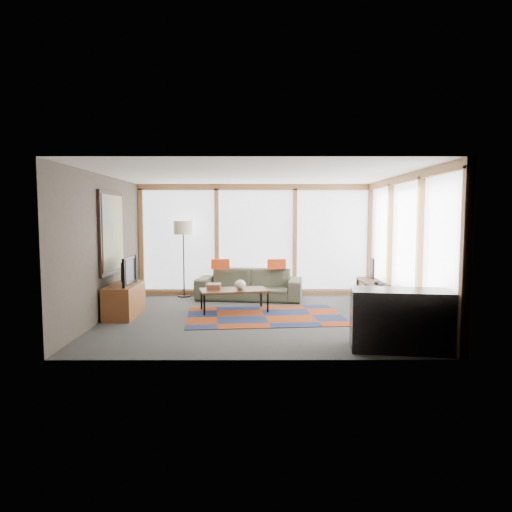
{
  "coord_description": "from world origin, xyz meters",
  "views": [
    {
      "loc": [
        -0.03,
        -8.26,
        1.86
      ],
      "look_at": [
        0.0,
        0.4,
        1.1
      ],
      "focal_mm": 32.0,
      "sensor_mm": 36.0,
      "label": 1
    }
  ],
  "objects_px": {
    "coffee_table": "(234,300)",
    "tv_console": "(124,300)",
    "sofa": "(249,284)",
    "floor_lamp": "(184,259)",
    "bookshelf": "(376,296)",
    "bar_counter": "(400,320)",
    "television": "(125,271)"
  },
  "relations": [
    {
      "from": "tv_console",
      "to": "television",
      "type": "bearing_deg",
      "value": -46.67
    },
    {
      "from": "sofa",
      "to": "bar_counter",
      "type": "bearing_deg",
      "value": -53.21
    },
    {
      "from": "television",
      "to": "bookshelf",
      "type": "bearing_deg",
      "value": -81.88
    },
    {
      "from": "bar_counter",
      "to": "television",
      "type": "bearing_deg",
      "value": 162.42
    },
    {
      "from": "sofa",
      "to": "television",
      "type": "relative_size",
      "value": 2.56
    },
    {
      "from": "floor_lamp",
      "to": "coffee_table",
      "type": "xyz_separation_m",
      "value": [
        1.23,
        -1.64,
        -0.66
      ]
    },
    {
      "from": "floor_lamp",
      "to": "bookshelf",
      "type": "relative_size",
      "value": 0.86
    },
    {
      "from": "bookshelf",
      "to": "television",
      "type": "bearing_deg",
      "value": -171.45
    },
    {
      "from": "sofa",
      "to": "floor_lamp",
      "type": "height_order",
      "value": "floor_lamp"
    },
    {
      "from": "coffee_table",
      "to": "television",
      "type": "xyz_separation_m",
      "value": [
        -1.99,
        -0.47,
        0.64
      ]
    },
    {
      "from": "floor_lamp",
      "to": "bar_counter",
      "type": "xyz_separation_m",
      "value": [
        3.66,
        -4.23,
        -0.45
      ]
    },
    {
      "from": "coffee_table",
      "to": "sofa",
      "type": "bearing_deg",
      "value": 77.63
    },
    {
      "from": "coffee_table",
      "to": "bar_counter",
      "type": "distance_m",
      "value": 3.56
    },
    {
      "from": "coffee_table",
      "to": "television",
      "type": "bearing_deg",
      "value": -166.8
    },
    {
      "from": "sofa",
      "to": "bar_counter",
      "type": "distance_m",
      "value": 4.44
    },
    {
      "from": "sofa",
      "to": "floor_lamp",
      "type": "relative_size",
      "value": 1.33
    },
    {
      "from": "bookshelf",
      "to": "bar_counter",
      "type": "bearing_deg",
      "value": -98.67
    },
    {
      "from": "sofa",
      "to": "coffee_table",
      "type": "bearing_deg",
      "value": -94.42
    },
    {
      "from": "sofa",
      "to": "bookshelf",
      "type": "bearing_deg",
      "value": -13.86
    },
    {
      "from": "coffee_table",
      "to": "tv_console",
      "type": "height_order",
      "value": "tv_console"
    },
    {
      "from": "coffee_table",
      "to": "floor_lamp",
      "type": "bearing_deg",
      "value": 126.95
    },
    {
      "from": "bookshelf",
      "to": "television",
      "type": "distance_m",
      "value": 4.94
    },
    {
      "from": "floor_lamp",
      "to": "television",
      "type": "xyz_separation_m",
      "value": [
        -0.76,
        -2.1,
        -0.02
      ]
    },
    {
      "from": "tv_console",
      "to": "floor_lamp",
      "type": "bearing_deg",
      "value": 69.05
    },
    {
      "from": "floor_lamp",
      "to": "bookshelf",
      "type": "distance_m",
      "value": 4.36
    },
    {
      "from": "tv_console",
      "to": "television",
      "type": "height_order",
      "value": "television"
    },
    {
      "from": "tv_console",
      "to": "television",
      "type": "distance_m",
      "value": 0.56
    },
    {
      "from": "bookshelf",
      "to": "tv_console",
      "type": "bearing_deg",
      "value": -171.94
    },
    {
      "from": "bookshelf",
      "to": "tv_console",
      "type": "distance_m",
      "value": 4.93
    },
    {
      "from": "television",
      "to": "sofa",
      "type": "bearing_deg",
      "value": -52.67
    },
    {
      "from": "bookshelf",
      "to": "floor_lamp",
      "type": "bearing_deg",
      "value": 161.42
    },
    {
      "from": "television",
      "to": "floor_lamp",
      "type": "bearing_deg",
      "value": -20.2
    }
  ]
}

